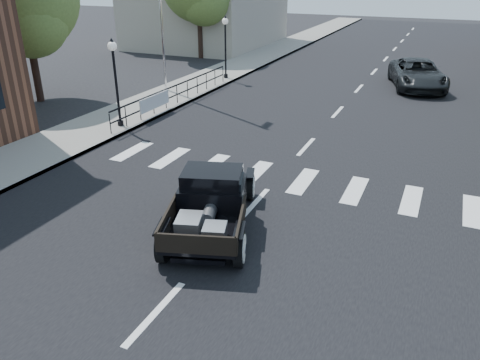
% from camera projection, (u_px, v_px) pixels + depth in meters
% --- Properties ---
extents(ground, '(120.00, 120.00, 0.00)m').
position_uv_depth(ground, '(224.00, 238.00, 11.46)').
color(ground, black).
rests_on(ground, ground).
extents(road, '(14.00, 80.00, 0.02)m').
position_uv_depth(road, '(351.00, 97.00, 23.93)').
color(road, black).
rests_on(road, ground).
extents(road_markings, '(12.00, 60.00, 0.06)m').
position_uv_depth(road_markings, '(327.00, 125.00, 19.78)').
color(road_markings, silver).
rests_on(road_markings, ground).
extents(sidewalk_left, '(3.00, 80.00, 0.15)m').
position_uv_depth(sidewalk_left, '(204.00, 81.00, 27.05)').
color(sidewalk_left, gray).
rests_on(sidewalk_left, ground).
extents(low_building_left, '(10.00, 12.00, 5.00)m').
position_uv_depth(low_building_left, '(208.00, 14.00, 39.26)').
color(low_building_left, '#ADA491').
rests_on(low_building_left, ground).
extents(railing, '(0.08, 10.00, 1.00)m').
position_uv_depth(railing, '(177.00, 92.00, 22.21)').
color(railing, black).
rests_on(railing, sidewalk_left).
extents(banner, '(0.04, 2.20, 0.60)m').
position_uv_depth(banner, '(155.00, 107.00, 20.60)').
color(banner, silver).
rests_on(banner, sidewalk_left).
extents(lamp_post_b, '(0.36, 0.36, 3.47)m').
position_uv_depth(lamp_post_b, '(116.00, 83.00, 18.49)').
color(lamp_post_b, black).
rests_on(lamp_post_b, sidewalk_left).
extents(lamp_post_c, '(0.36, 0.36, 3.47)m').
position_uv_depth(lamp_post_c, '(225.00, 47.00, 26.80)').
color(lamp_post_c, black).
rests_on(lamp_post_c, sidewalk_left).
extents(big_tree_near, '(5.04, 5.04, 7.40)m').
position_uv_depth(big_tree_near, '(27.00, 23.00, 21.77)').
color(big_tree_near, '#50692D').
rests_on(big_tree_near, ground).
extents(big_tree_far, '(5.21, 5.21, 7.66)m').
position_uv_depth(big_tree_far, '(199.00, 2.00, 32.80)').
color(big_tree_far, '#50692D').
rests_on(big_tree_far, ground).
extents(hotrod_pickup, '(3.37, 4.90, 1.55)m').
position_uv_depth(hotrod_pickup, '(212.00, 201.00, 11.62)').
color(hotrod_pickup, black).
rests_on(hotrod_pickup, ground).
extents(second_car, '(3.83, 5.90, 1.51)m').
position_uv_depth(second_car, '(418.00, 74.00, 25.48)').
color(second_car, black).
rests_on(second_car, ground).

